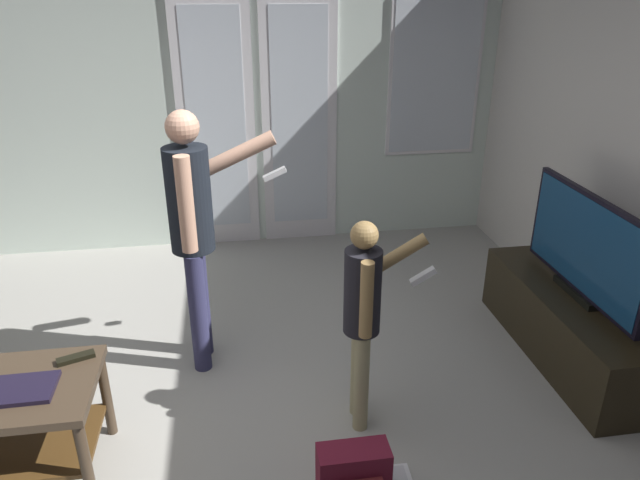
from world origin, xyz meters
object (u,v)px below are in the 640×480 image
(loose_keyboard, at_px, (365,479))
(dvd_remote_slim, at_px, (76,358))
(flat_screen_tv, at_px, (585,246))
(tv_stand, at_px, (570,326))
(person_adult, at_px, (194,220))
(person_child, at_px, (364,308))
(laptop_closed, at_px, (14,390))
(backpack, at_px, (354,475))

(loose_keyboard, xyz_separation_m, dvd_remote_slim, (-1.31, 0.44, 0.52))
(flat_screen_tv, height_order, loose_keyboard, flat_screen_tv)
(tv_stand, bearing_deg, flat_screen_tv, 114.58)
(flat_screen_tv, relative_size, person_adult, 0.72)
(person_child, height_order, laptop_closed, person_child)
(flat_screen_tv, height_order, backpack, flat_screen_tv)
(person_child, bearing_deg, person_adult, 140.56)
(flat_screen_tv, relative_size, person_child, 0.97)
(flat_screen_tv, distance_m, loose_keyboard, 1.83)
(tv_stand, bearing_deg, loose_keyboard, -151.50)
(laptop_closed, bearing_deg, loose_keyboard, -9.27)
(backpack, bearing_deg, person_adult, 119.97)
(tv_stand, height_order, loose_keyboard, tv_stand)
(flat_screen_tv, xyz_separation_m, loose_keyboard, (-1.47, -0.80, -0.74))
(person_child, distance_m, backpack, 0.76)
(flat_screen_tv, xyz_separation_m, backpack, (-1.54, -0.88, -0.61))
(flat_screen_tv, xyz_separation_m, person_child, (-1.40, -0.38, -0.06))
(tv_stand, bearing_deg, dvd_remote_slim, -172.71)
(tv_stand, xyz_separation_m, loose_keyboard, (-1.47, -0.80, -0.20))
(backpack, height_order, laptop_closed, laptop_closed)
(flat_screen_tv, xyz_separation_m, laptop_closed, (-2.99, -0.57, -0.22))
(flat_screen_tv, relative_size, laptop_closed, 3.22)
(backpack, height_order, dvd_remote_slim, dvd_remote_slim)
(tv_stand, relative_size, backpack, 4.42)
(person_child, distance_m, laptop_closed, 1.61)
(laptop_closed, bearing_deg, person_child, 6.02)
(loose_keyboard, bearing_deg, laptop_closed, 171.25)
(backpack, relative_size, loose_keyboard, 0.73)
(person_child, distance_m, dvd_remote_slim, 1.39)
(person_child, bearing_deg, laptop_closed, -173.46)
(loose_keyboard, bearing_deg, backpack, -131.32)
(person_adult, height_order, dvd_remote_slim, person_adult)
(person_child, bearing_deg, tv_stand, 15.22)
(tv_stand, xyz_separation_m, person_adult, (-2.22, 0.30, 0.72))
(person_adult, height_order, person_child, person_adult)
(tv_stand, height_order, flat_screen_tv, flat_screen_tv)
(laptop_closed, bearing_deg, flat_screen_tv, 10.21)
(person_child, relative_size, dvd_remote_slim, 6.73)
(flat_screen_tv, distance_m, backpack, 1.88)
(tv_stand, distance_m, loose_keyboard, 1.68)
(backpack, distance_m, dvd_remote_slim, 1.40)
(flat_screen_tv, bearing_deg, tv_stand, -65.42)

